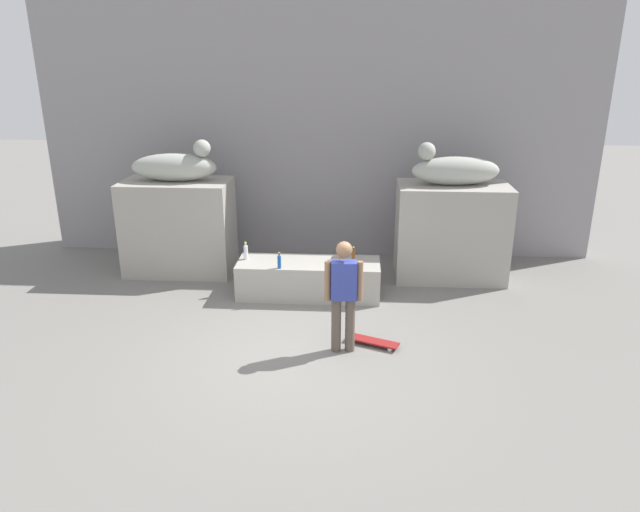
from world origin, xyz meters
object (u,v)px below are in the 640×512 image
bottle_brown (353,256)px  bottle_blue (279,262)px  bottle_orange (342,252)px  bottle_clear (246,252)px  statue_reclining_right (454,169)px  statue_reclining_left (176,166)px  skater (344,292)px  skateboard (372,341)px

bottle_brown → bottle_blue: size_ratio=1.01×
bottle_orange → bottle_clear: size_ratio=0.87×
statue_reclining_right → statue_reclining_left: bearing=-5.3°
skater → skateboard: (0.43, 0.19, -0.86)m
bottle_brown → statue_reclining_left: bearing=162.6°
bottle_orange → bottle_blue: bottle_blue is taller
bottle_blue → statue_reclining_right: bearing=24.9°
skater → bottle_clear: skater is taller
statue_reclining_left → skateboard: bearing=-39.7°
statue_reclining_right → skateboard: (-1.47, -2.87, -2.02)m
statue_reclining_left → bottle_brown: 3.75m
skater → bottle_blue: (-1.13, 1.66, -0.17)m
statue_reclining_left → bottle_brown: statue_reclining_left is taller
skater → skateboard: bearing=19.3°
statue_reclining_right → skater: bearing=52.9°
bottle_clear → bottle_blue: 0.77m
skater → bottle_brown: (0.12, 2.02, -0.17)m
bottle_orange → statue_reclining_right: bearing=22.9°
bottle_brown → bottle_clear: bearing=178.5°
skateboard → bottle_clear: bottle_clear is taller
skater → skateboard: size_ratio=2.05×
skateboard → bottle_clear: 2.98m
statue_reclining_left → bottle_orange: 3.52m
skateboard → bottle_brown: bottle_brown is taller
statue_reclining_left → bottle_blue: statue_reclining_left is taller
bottle_blue → bottle_clear: bearing=147.6°
skateboard → bottle_brown: (-0.31, 1.83, 0.69)m
bottle_brown → bottle_clear: (-1.90, 0.05, 0.01)m
bottle_clear → skateboard: bearing=-40.3°
statue_reclining_right → bottle_brown: bearing=25.1°
bottle_orange → bottle_clear: bottle_clear is taller
statue_reclining_right → skater: 3.79m
skateboard → statue_reclining_left: bearing=164.0°
bottle_brown → bottle_clear: 1.90m
statue_reclining_left → skater: size_ratio=0.97×
statue_reclining_left → bottle_blue: (2.10, -1.41, -1.34)m
statue_reclining_left → skater: (3.23, -3.07, -1.17)m
statue_reclining_right → bottle_blue: bearing=19.6°
statue_reclining_right → bottle_brown: (-1.78, -1.04, -1.34)m
skater → bottle_orange: skater is taller
skateboard → bottle_clear: size_ratio=2.56×
statue_reclining_left → bottle_clear: bearing=-36.2°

